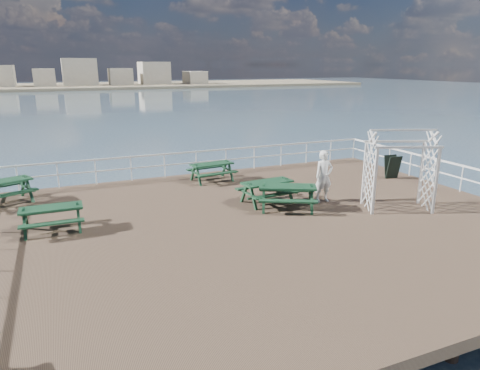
% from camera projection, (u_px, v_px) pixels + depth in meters
% --- Properties ---
extents(ground, '(18.00, 14.00, 0.30)m').
position_uv_depth(ground, '(260.00, 227.00, 13.80)').
color(ground, brown).
rests_on(ground, ground).
extents(sea_backdrop, '(300.00, 300.00, 9.20)m').
position_uv_depth(sea_backdrop, '(115.00, 82.00, 137.38)').
color(sea_backdrop, '#40586C').
rests_on(sea_backdrop, ground).
extents(railing, '(17.77, 13.76, 1.10)m').
position_uv_depth(railing, '(229.00, 178.00, 15.77)').
color(railing, white).
rests_on(railing, ground).
extents(picnic_table_a, '(2.48, 2.26, 0.98)m').
position_uv_depth(picnic_table_a, '(1.00, 187.00, 15.40)').
color(picnic_table_a, '#163E23').
rests_on(picnic_table_a, ground).
extents(picnic_table_b, '(2.47, 2.30, 0.96)m').
position_uv_depth(picnic_table_b, '(287.00, 192.00, 14.87)').
color(picnic_table_b, '#163E23').
rests_on(picnic_table_b, ground).
extents(picnic_table_c, '(1.96, 1.65, 0.89)m').
position_uv_depth(picnic_table_c, '(212.00, 168.00, 18.53)').
color(picnic_table_c, '#163E23').
rests_on(picnic_table_c, ground).
extents(picnic_table_d, '(1.80, 1.46, 0.87)m').
position_uv_depth(picnic_table_d, '(52.00, 214.00, 12.91)').
color(picnic_table_d, '#163E23').
rests_on(picnic_table_d, ground).
extents(picnic_table_e, '(2.03, 1.71, 0.91)m').
position_uv_depth(picnic_table_e, '(267.00, 187.00, 15.58)').
color(picnic_table_e, '#163E23').
rests_on(picnic_table_e, ground).
extents(trellis_arbor, '(2.54, 1.94, 2.81)m').
position_uv_depth(trellis_arbor, '(399.00, 174.00, 14.74)').
color(trellis_arbor, white).
rests_on(trellis_arbor, ground).
extents(sandwich_board, '(0.67, 0.53, 1.04)m').
position_uv_depth(sandwich_board, '(392.00, 167.00, 18.97)').
color(sandwich_board, black).
rests_on(sandwich_board, ground).
extents(person, '(0.72, 0.49, 1.91)m').
position_uv_depth(person, '(324.00, 176.00, 15.62)').
color(person, white).
rests_on(person, ground).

